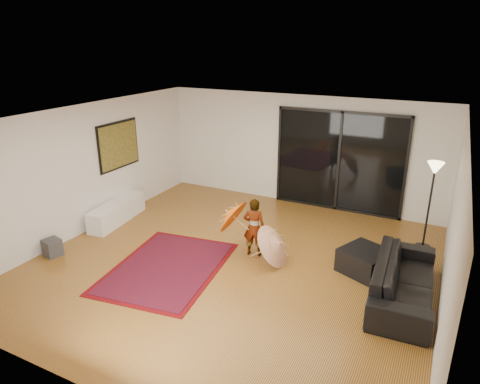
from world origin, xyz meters
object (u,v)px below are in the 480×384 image
Objects in this scene: sofa at (404,280)px; child at (254,227)px; ottoman at (365,261)px; media_console at (117,212)px.

child is at bearing 81.58° from sofa.
child reaches higher than sofa.
ottoman is 0.66× the size of child.
media_console is 3.46m from child.
child is at bearing -171.77° from ottoman.
ottoman is at bearing 175.81° from child.
media_console is 5.49m from ottoman.
ottoman is (-0.71, 0.57, -0.12)m from sofa.
sofa is (6.20, -0.32, 0.10)m from media_console.
media_console is 0.74× the size of sofa.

